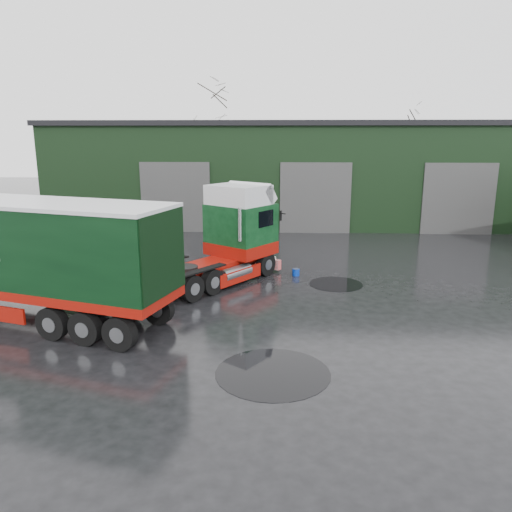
{
  "coord_description": "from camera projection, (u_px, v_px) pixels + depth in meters",
  "views": [
    {
      "loc": [
        -0.02,
        -14.43,
        5.56
      ],
      "look_at": [
        -0.77,
        1.27,
        1.7
      ],
      "focal_mm": 35.0,
      "sensor_mm": 36.0,
      "label": 1
    }
  ],
  "objects": [
    {
      "name": "puddle_1",
      "position": [
        336.0,
        284.0,
        18.94
      ],
      "size": [
        2.03,
        2.03,
        0.01
      ],
      "primitive_type": "cylinder",
      "color": "black",
      "rests_on": "ground"
    },
    {
      "name": "tree_back_a",
      "position": [
        212.0,
        143.0,
        43.56
      ],
      "size": [
        4.4,
        4.4,
        9.5
      ],
      "primitive_type": null,
      "color": "black",
      "rests_on": "ground"
    },
    {
      "name": "ground",
      "position": [
        279.0,
        320.0,
        15.32
      ],
      "size": [
        100.0,
        100.0,
        0.0
      ],
      "primitive_type": "plane",
      "color": "black"
    },
    {
      "name": "puddle_0",
      "position": [
        273.0,
        373.0,
        11.91
      ],
      "size": [
        2.77,
        2.77,
        0.01
      ],
      "primitive_type": "cylinder",
      "color": "black",
      "rests_on": "ground"
    },
    {
      "name": "hero_tractor",
      "position": [
        212.0,
        236.0,
        18.69
      ],
      "size": [
        5.48,
        6.25,
        3.67
      ],
      "primitive_type": null,
      "rotation": [
        0.0,
        0.0,
        -0.63
      ],
      "color": "#0C3617",
      "rests_on": "ground"
    },
    {
      "name": "puddle_4",
      "position": [
        18.0,
        283.0,
        19.11
      ],
      "size": [
        2.2,
        2.2,
        0.01
      ],
      "primitive_type": "cylinder",
      "color": "black",
      "rests_on": "ground"
    },
    {
      "name": "puddle_2",
      "position": [
        109.0,
        295.0,
        17.61
      ],
      "size": [
        3.97,
        3.97,
        0.01
      ],
      "primitive_type": "cylinder",
      "color": "black",
      "rests_on": "ground"
    },
    {
      "name": "tree_back_b",
      "position": [
        396.0,
        155.0,
        43.06
      ],
      "size": [
        4.4,
        4.4,
        7.5
      ],
      "primitive_type": null,
      "color": "black",
      "rests_on": "ground"
    },
    {
      "name": "wash_bucket",
      "position": [
        296.0,
        272.0,
        20.08
      ],
      "size": [
        0.39,
        0.39,
        0.27
      ],
      "primitive_type": "cylinder",
      "rotation": [
        0.0,
        0.0,
        -0.43
      ],
      "color": "#072BA5",
      "rests_on": "ground"
    },
    {
      "name": "warehouse",
      "position": [
        310.0,
        170.0,
        33.87
      ],
      "size": [
        32.4,
        12.4,
        6.3
      ],
      "color": "black",
      "rests_on": "ground"
    }
  ]
}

